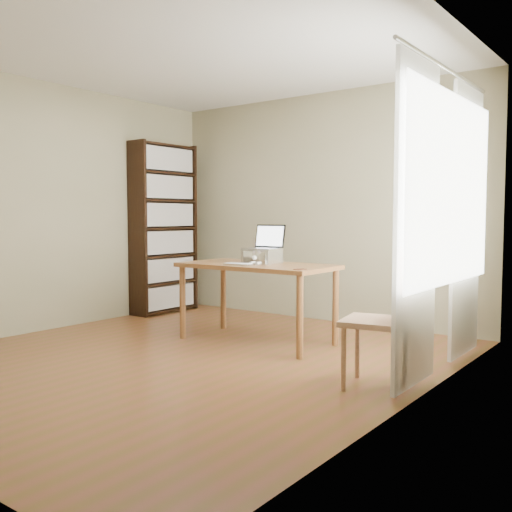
{
  "coord_description": "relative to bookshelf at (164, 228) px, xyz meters",
  "views": [
    {
      "loc": [
        3.35,
        -3.46,
        1.2
      ],
      "look_at": [
        0.13,
        0.84,
        0.83
      ],
      "focal_mm": 40.0,
      "sensor_mm": 36.0,
      "label": 1
    }
  ],
  "objects": [
    {
      "name": "curtains",
      "position": [
        3.75,
        -0.75,
        0.12
      ],
      "size": [
        0.03,
        1.9,
        2.25
      ],
      "color": "white",
      "rests_on": "ground"
    },
    {
      "name": "desk",
      "position": [
        1.96,
        -0.69,
        -0.39
      ],
      "size": [
        1.48,
        0.74,
        0.75
      ],
      "rotation": [
        0.0,
        0.0,
        0.0
      ],
      "color": "brown",
      "rests_on": "ground"
    },
    {
      "name": "room",
      "position": [
        1.86,
        -1.54,
        0.25
      ],
      "size": [
        4.04,
        4.54,
        2.64
      ],
      "color": "brown",
      "rests_on": "ground"
    },
    {
      "name": "coaster",
      "position": [
        2.61,
        -0.95,
        -0.3
      ],
      "size": [
        0.11,
        0.11,
        0.01
      ],
      "primitive_type": "cylinder",
      "color": "#52341C",
      "rests_on": "desk"
    },
    {
      "name": "laptop_stand",
      "position": [
        1.96,
        -0.61,
        -0.22
      ],
      "size": [
        0.32,
        0.25,
        0.13
      ],
      "rotation": [
        0.0,
        0.0,
        0.0
      ],
      "color": "silver",
      "rests_on": "desk"
    },
    {
      "name": "keyboard",
      "position": [
        1.92,
        -0.91,
        -0.29
      ],
      "size": [
        0.28,
        0.12,
        0.02
      ],
      "rotation": [
        0.0,
        0.0,
        0.01
      ],
      "color": "silver",
      "rests_on": "desk"
    },
    {
      "name": "cat",
      "position": [
        1.99,
        -0.58,
        -0.24
      ],
      "size": [
        0.24,
        0.48,
        0.14
      ],
      "rotation": [
        0.0,
        0.0,
        0.17
      ],
      "color": "#484038",
      "rests_on": "desk"
    },
    {
      "name": "laptop",
      "position": [
        1.96,
        -0.55,
        -0.11
      ],
      "size": [
        0.34,
        0.28,
        0.24
      ],
      "rotation": [
        0.0,
        0.0,
        0.0
      ],
      "color": "silver",
      "rests_on": "laptop_stand"
    },
    {
      "name": "bookshelf",
      "position": [
        0.0,
        0.0,
        0.0
      ],
      "size": [
        0.3,
        0.9,
        2.1
      ],
      "color": "black",
      "rests_on": "ground"
    },
    {
      "name": "chair",
      "position": [
        3.57,
        -1.36,
        -0.52
      ],
      "size": [
        0.51,
        0.51,
        0.98
      ],
      "rotation": [
        0.0,
        0.0,
        0.2
      ],
      "color": "tan",
      "rests_on": "ground"
    }
  ]
}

